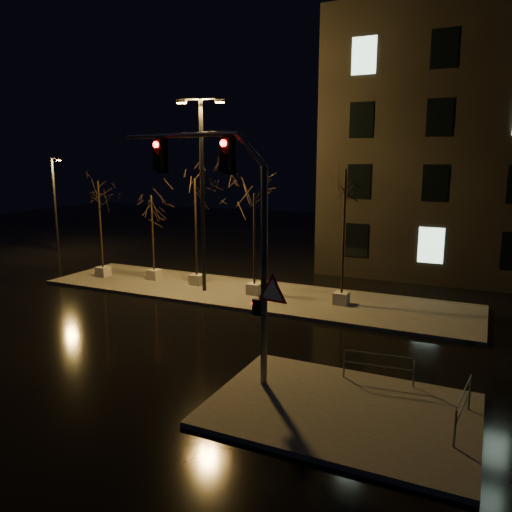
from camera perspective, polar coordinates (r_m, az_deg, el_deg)
The scene contains 13 objects.
ground at distance 20.16m, azimuth -8.66°, elevation -8.59°, with size 90.00×90.00×0.00m, color black.
median at distance 25.10m, azimuth -1.02°, elevation -4.34°, with size 22.00×5.00×0.15m, color #4C4944.
sidewalk_corner at distance 14.26m, azimuth 9.67°, elevation -16.94°, with size 7.00×5.00×0.15m, color #4C4944.
tree_0 at distance 29.16m, azimuth -17.51°, elevation 5.85°, with size 1.80×1.80×5.53m.
tree_1 at distance 27.72m, azimuth -11.83°, elevation 4.70°, with size 1.80×1.80×4.78m.
tree_2 at distance 26.07m, azimuth -6.97°, elevation 6.08°, with size 1.80×1.80×5.75m.
tree_3 at distance 23.99m, azimuth -0.19°, elevation 4.56°, with size 1.80×1.80×5.10m.
tree_4 at distance 22.56m, azimuth 10.10°, elevation 6.30°, with size 1.80×1.80×6.30m.
traffic_signal_mast at distance 14.60m, azimuth -3.08°, elevation 4.15°, with size 5.99×0.83×7.35m.
streetlight_main at distance 24.73m, azimuth -6.17°, elevation 8.32°, with size 2.32×0.92×9.42m.
streetlight_far at distance 39.41m, azimuth -21.95°, elevation 5.92°, with size 1.32×0.54×6.82m.
guard_rail_a at distance 15.64m, azimuth 13.81°, elevation -11.83°, with size 2.07×0.25×0.90m.
guard_rail_b at distance 13.84m, azimuth 22.62°, elevation -15.25°, with size 0.28×2.10×1.00m.
Camera 1 is at (10.71, -15.70, 6.73)m, focal length 35.00 mm.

